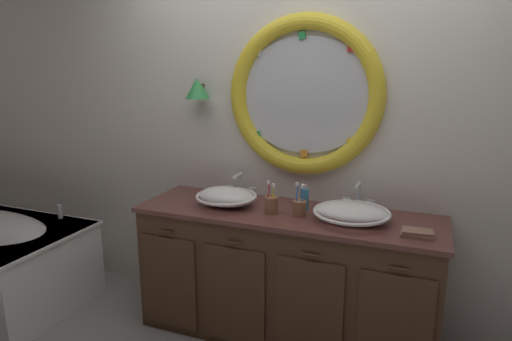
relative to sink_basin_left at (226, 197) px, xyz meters
The scene contains 10 objects.
back_wall_assembly 0.67m from the sink_basin_left, 40.61° to the left, with size 6.40×0.26×2.60m.
vanity_counter 0.63m from the sink_basin_left, ahead, with size 1.90×0.61×0.85m.
sink_basin_left is the anchor object (origin of this frame).
sink_basin_right 0.81m from the sink_basin_left, ahead, with size 0.45×0.45×0.11m.
faucet_set_left 0.23m from the sink_basin_left, 90.00° to the left, with size 0.22×0.14×0.17m.
faucet_set_right 0.84m from the sink_basin_left, 15.78° to the left, with size 0.20×0.13×0.18m.
toothbrush_holder_left 0.32m from the sink_basin_left, ahead, with size 0.09×0.09×0.21m.
toothbrush_holder_right 0.50m from the sink_basin_left, ahead, with size 0.09×0.09×0.21m.
soap_dispenser 0.50m from the sink_basin_left, 11.59° to the left, with size 0.05×0.06×0.17m.
folded_hand_towel 1.18m from the sink_basin_left, ahead, with size 0.17×0.11×0.03m.
Camera 1 is at (0.78, -2.23, 1.73)m, focal length 30.98 mm.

